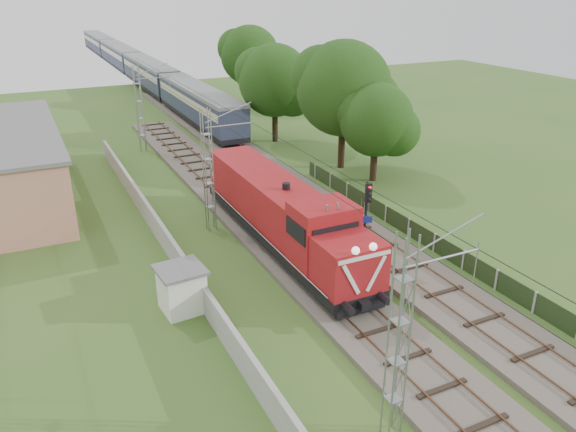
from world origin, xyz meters
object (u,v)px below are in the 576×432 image
coach_rake (133,63)px  relay_hut (182,289)px  locomotive (283,213)px  signal_post (367,209)px

coach_rake → relay_hut: 72.58m
locomotive → relay_hut: 8.52m
coach_rake → signal_post: size_ratio=18.58×
locomotive → relay_hut: locomotive is taller
relay_hut → signal_post: bearing=0.9°
locomotive → coach_rake: (5.00, 67.44, 0.25)m
coach_rake → relay_hut: (-12.40, -71.50, -1.41)m
coach_rake → locomotive: bearing=-94.2°
coach_rake → signal_post: bearing=-91.3°
coach_rake → signal_post: (-1.67, -71.34, 0.86)m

